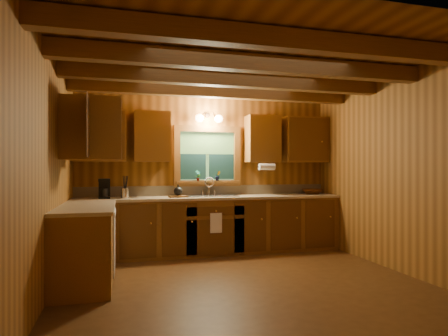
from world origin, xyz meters
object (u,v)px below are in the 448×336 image
coffee_maker (104,189)px  wicker_basket (312,192)px  sink (211,199)px  cutting_board (178,197)px

coffee_maker → wicker_basket: coffee_maker is taller
wicker_basket → coffee_maker: bearing=-178.4°
coffee_maker → sink: bearing=-1.9°
coffee_maker → wicker_basket: (3.44, 0.10, -0.10)m
sink → cutting_board: (-0.54, -0.09, 0.06)m
sink → coffee_maker: sink is taller
cutting_board → wicker_basket: (2.35, 0.15, 0.03)m
coffee_maker → wicker_basket: 3.44m
coffee_maker → cutting_board: 1.10m
cutting_board → coffee_maker: bearing=170.8°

